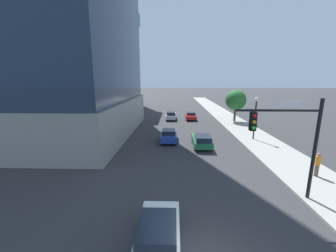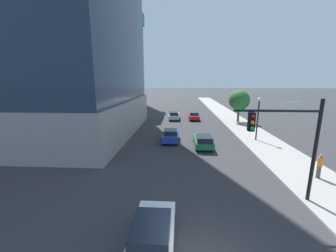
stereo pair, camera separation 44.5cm
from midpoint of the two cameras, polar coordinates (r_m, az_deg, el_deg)
sidewalk at (r=29.35m, az=21.32°, el=-2.23°), size 4.76×120.00×0.15m
construction_building at (r=57.64m, az=-15.62°, el=18.52°), size 13.21×15.99×33.74m
traffic_light_pole at (r=13.45m, az=29.39°, el=-1.70°), size 4.73×0.48×5.96m
street_lamp at (r=26.37m, az=22.45°, el=3.68°), size 0.44×0.44×4.99m
street_tree at (r=37.11m, az=17.76°, el=6.78°), size 3.43×3.43×5.39m
car_silver at (r=38.28m, az=0.53°, el=2.93°), size 1.82×4.67×1.52m
car_white at (r=9.75m, az=-4.24°, el=-27.85°), size 1.80×4.28×1.53m
car_blue at (r=24.47m, az=-0.25°, el=-2.58°), size 1.80×4.11×1.47m
car_green at (r=22.80m, az=8.70°, el=-3.88°), size 1.86×4.50×1.43m
car_red at (r=38.45m, az=5.93°, el=2.80°), size 1.83×4.15×1.37m
pedestrian_orange_shirt at (r=18.78m, az=35.24°, el=-8.57°), size 0.34×0.34×1.78m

